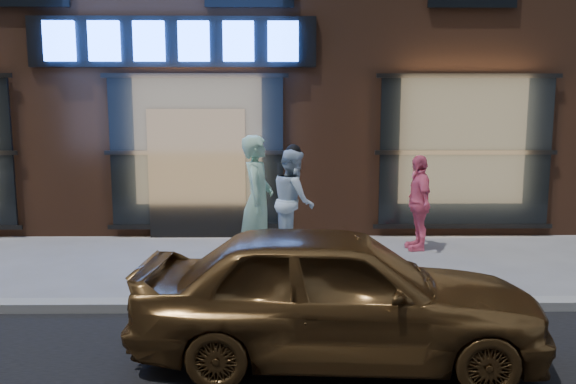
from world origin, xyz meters
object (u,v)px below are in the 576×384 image
Objects in this scene: man_cap at (293,201)px; passerby at (418,203)px; man_bowtie at (258,200)px; gold_sedan at (336,292)px.

passerby is at bearing -96.30° from man_cap.
passerby is (2.71, 0.89, -0.19)m from man_bowtie.
man_cap is 4.16m from gold_sedan.
man_bowtie is at bearing 134.52° from man_cap.
gold_sedan is (-1.82, -4.26, -0.16)m from passerby.
man_cap is (0.57, 0.78, -0.13)m from man_bowtie.
gold_sedan is (0.33, -4.15, -0.22)m from man_cap.
man_bowtie is 1.15× the size of man_cap.
passerby reaches higher than gold_sedan.
man_bowtie reaches higher than gold_sedan.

